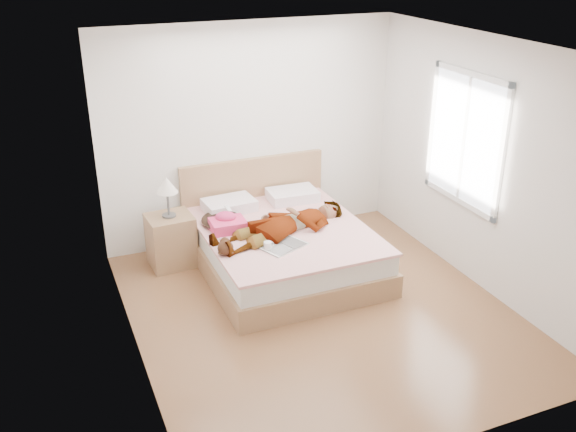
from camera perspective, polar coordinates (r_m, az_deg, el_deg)
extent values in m
plane|color=#542E1A|center=(6.50, 2.92, -8.48)|extent=(4.00, 4.00, 0.00)
imported|color=white|center=(6.92, -0.38, -0.42)|extent=(1.78, 1.05, 0.23)
ellipsoid|color=black|center=(7.17, -5.96, -0.31)|extent=(0.56, 0.63, 0.08)
cube|color=silver|center=(7.09, -5.35, 0.67)|extent=(0.07, 0.10, 0.05)
plane|color=white|center=(5.56, 3.49, 14.80)|extent=(4.00, 4.00, 0.00)
plane|color=white|center=(7.65, -3.35, 7.35)|extent=(3.60, 0.00, 3.60)
plane|color=silver|center=(4.37, 14.64, -6.79)|extent=(3.60, 0.00, 3.60)
plane|color=silver|center=(5.42, -14.24, -0.53)|extent=(0.00, 4.00, 4.00)
plane|color=beige|center=(6.84, 16.95, 4.29)|extent=(0.00, 4.00, 4.00)
cube|color=white|center=(6.98, 15.46, 6.60)|extent=(0.02, 1.10, 1.30)
cube|color=silver|center=(6.56, 18.50, 5.12)|extent=(0.04, 0.06, 1.42)
cube|color=silver|center=(7.43, 12.77, 7.89)|extent=(0.04, 0.06, 1.42)
cube|color=silver|center=(7.21, 14.88, 1.44)|extent=(0.04, 1.22, 0.06)
cube|color=silver|center=(6.82, 16.09, 12.05)|extent=(0.04, 1.22, 0.06)
cube|color=silver|center=(6.98, 15.44, 6.60)|extent=(0.03, 0.04, 1.30)
cube|color=olive|center=(7.18, -0.31, -3.86)|extent=(1.78, 2.08, 0.26)
cube|color=silver|center=(7.07, -0.31, -2.14)|extent=(1.70, 2.00, 0.22)
cube|color=white|center=(7.02, -0.31, -1.22)|extent=(1.74, 2.04, 0.03)
cube|color=olive|center=(7.88, -3.11, 1.69)|extent=(1.80, 0.07, 1.00)
cube|color=white|center=(7.48, -5.25, 0.99)|extent=(0.61, 0.44, 0.13)
cube|color=white|center=(7.74, 0.40, 1.89)|extent=(0.60, 0.43, 0.13)
cube|color=#FF456E|center=(6.97, -5.35, -0.82)|extent=(0.39, 0.31, 0.12)
ellipsoid|color=#DE3C5D|center=(6.99, -5.57, -0.07)|extent=(0.27, 0.25, 0.11)
cube|color=white|center=(6.61, -0.35, -2.69)|extent=(0.52, 0.44, 0.01)
cube|color=white|center=(6.54, -1.08, -2.93)|extent=(0.32, 0.36, 0.02)
cube|color=#292929|center=(6.68, 0.34, -2.30)|extent=(0.32, 0.36, 0.02)
cylinder|color=white|center=(6.53, -1.81, -2.68)|extent=(0.10, 0.10, 0.09)
torus|color=white|center=(6.55, -1.51, -2.56)|extent=(0.07, 0.03, 0.07)
cylinder|color=black|center=(6.51, -1.82, -2.39)|extent=(0.09, 0.09, 0.00)
ellipsoid|color=black|center=(6.46, -5.58, -2.83)|extent=(0.20, 0.22, 0.14)
ellipsoid|color=beige|center=(6.44, -5.58, -2.81)|extent=(0.11, 0.12, 0.07)
sphere|color=#33180E|center=(6.55, -5.65, -2.34)|extent=(0.10, 0.10, 0.10)
sphere|color=pink|center=(6.57, -6.00, -2.07)|extent=(0.04, 0.04, 0.04)
sphere|color=pink|center=(6.57, -5.34, -2.03)|extent=(0.04, 0.04, 0.04)
ellipsoid|color=#311C0D|center=(6.44, -6.07, -3.29)|extent=(0.05, 0.07, 0.03)
ellipsoid|color=black|center=(6.44, -5.02, -3.22)|extent=(0.05, 0.07, 0.03)
cube|color=olive|center=(7.34, -10.35, -2.16)|extent=(0.52, 0.47, 0.60)
cylinder|color=#4D4D4D|center=(7.21, -10.52, 0.06)|extent=(0.16, 0.16, 0.02)
cylinder|color=#4D4D4D|center=(7.15, -10.62, 1.18)|extent=(0.03, 0.03, 0.31)
cone|color=white|center=(7.07, -10.74, 2.73)|extent=(0.25, 0.25, 0.17)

